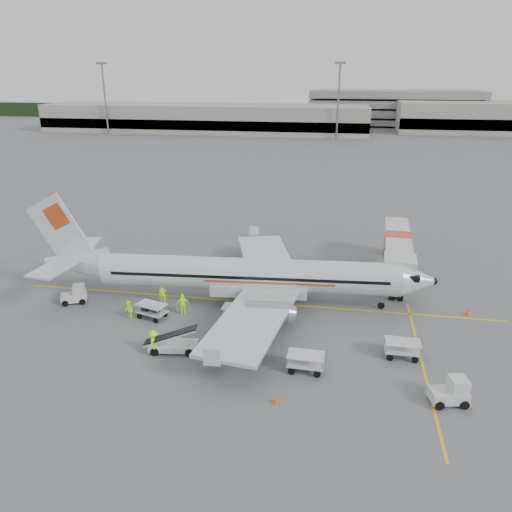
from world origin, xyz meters
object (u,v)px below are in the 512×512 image
(jet_bridge, at_px, (396,255))
(belt_loader, at_px, (173,336))
(tug_fore, at_px, (449,391))
(tug_aft, at_px, (74,294))
(aircraft, at_px, (249,253))
(tug_mid, at_px, (235,309))

(jet_bridge, distance_m, belt_loader, 25.46)
(tug_fore, xyz_separation_m, tug_aft, (-31.02, 9.53, -0.06))
(aircraft, xyz_separation_m, tug_fore, (15.21, -12.18, -3.93))
(jet_bridge, height_order, tug_aft, jet_bridge)
(tug_aft, bearing_deg, jet_bridge, -2.17)
(aircraft, xyz_separation_m, tug_aft, (-15.80, -2.65, -3.99))
(jet_bridge, height_order, tug_mid, jet_bridge)
(aircraft, distance_m, tug_fore, 19.88)
(belt_loader, bearing_deg, tug_fore, -15.96)
(belt_loader, bearing_deg, aircraft, 58.84)
(jet_bridge, height_order, tug_fore, jet_bridge)
(aircraft, bearing_deg, tug_aft, -174.74)
(aircraft, bearing_deg, tug_mid, -106.81)
(tug_fore, relative_size, tug_aft, 1.07)
(tug_mid, xyz_separation_m, tug_aft, (-15.13, 0.35, 0.05))
(tug_fore, bearing_deg, jet_bridge, 82.04)
(jet_bridge, distance_m, tug_fore, 21.36)
(tug_aft, bearing_deg, belt_loader, -52.97)
(jet_bridge, bearing_deg, belt_loader, -130.71)
(tug_aft, bearing_deg, tug_mid, -25.24)
(tug_fore, height_order, tug_aft, tug_fore)
(jet_bridge, xyz_separation_m, tug_mid, (-14.30, -12.09, -1.45))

